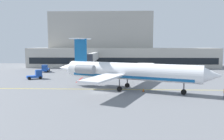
{
  "coord_description": "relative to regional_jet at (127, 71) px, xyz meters",
  "views": [
    {
      "loc": [
        3.48,
        -38.86,
        8.23
      ],
      "look_at": [
        1.51,
        7.79,
        3.0
      ],
      "focal_mm": 36.15,
      "sensor_mm": 36.0,
      "label": 1
    }
  ],
  "objects": [
    {
      "name": "safety_cone_bravo",
      "position": [
        2.9,
        -1.45,
        -3.19
      ],
      "size": [
        0.47,
        0.47,
        0.55
      ],
      "color": "orange",
      "rests_on": "ground"
    },
    {
      "name": "safety_cone_alpha",
      "position": [
        -5.27,
        8.63,
        -3.19
      ],
      "size": [
        0.47,
        0.47,
        0.55
      ],
      "color": "orange",
      "rests_on": "ground"
    },
    {
      "name": "ground",
      "position": [
        -4.48,
        -2.02,
        -3.48
      ],
      "size": [
        120.0,
        120.0,
        0.11
      ],
      "color": "slate"
    },
    {
      "name": "pushback_tractor",
      "position": [
        -24.23,
        26.41,
        -2.43
      ],
      "size": [
        2.45,
        4.26,
        2.2
      ],
      "color": "#1E4CB2",
      "rests_on": "ground"
    },
    {
      "name": "regional_jet",
      "position": [
        0.0,
        0.0,
        0.0
      ],
      "size": [
        29.73,
        22.67,
        9.53
      ],
      "color": "white",
      "rests_on": "ground"
    },
    {
      "name": "jet_bridge_west",
      "position": [
        -9.77,
        26.35,
        1.07
      ],
      "size": [
        2.4,
        21.76,
        5.87
      ],
      "color": "silver",
      "rests_on": "ground"
    },
    {
      "name": "baggage_tug",
      "position": [
        -21.65,
        12.44,
        -2.45
      ],
      "size": [
        3.93,
        3.25,
        2.17
      ],
      "color": "#1E4CB2",
      "rests_on": "ground"
    },
    {
      "name": "fuel_tank",
      "position": [
        6.54,
        30.1,
        -1.99
      ],
      "size": [
        6.59,
        2.6,
        2.58
      ],
      "color": "white",
      "rests_on": "ground"
    },
    {
      "name": "terminal_building",
      "position": [
        -4.27,
        45.48,
        4.49
      ],
      "size": [
        69.17,
        13.71,
        20.5
      ],
      "color": "#B7B2A8",
      "rests_on": "ground"
    }
  ]
}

